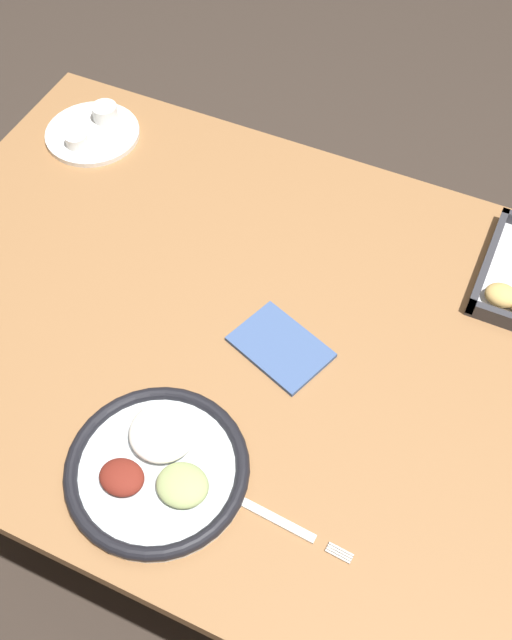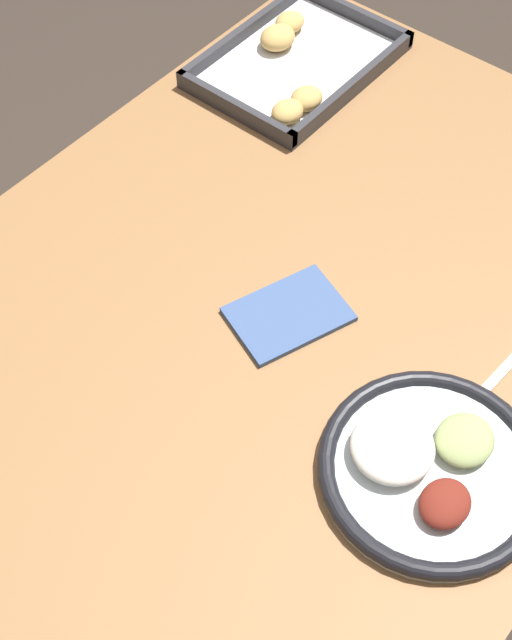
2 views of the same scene
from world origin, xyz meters
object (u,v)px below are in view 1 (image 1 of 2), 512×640
dinner_plate (158,466)px  fork (270,516)px  saucer_plate (93,130)px  napkin (281,347)px

dinner_plate → fork: (0.17, 0.00, -0.01)m
saucer_plate → napkin: saucer_plate is taller
dinner_plate → saucer_plate: size_ratio=1.43×
dinner_plate → napkin: dinner_plate is taller
dinner_plate → napkin: (0.07, 0.25, -0.01)m
fork → saucer_plate: (-0.61, 0.55, 0.01)m
fork → napkin: 0.27m
dinner_plate → fork: 0.17m
napkin → fork: bearing=-69.3°
dinner_plate → saucer_plate: dinner_plate is taller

